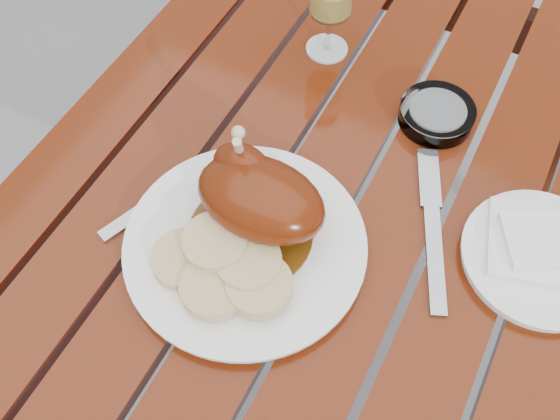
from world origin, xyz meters
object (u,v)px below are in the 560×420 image
object	(u,v)px
table	(307,297)
wine_glass	(330,10)
ashtray	(437,114)
dinner_plate	(245,246)
side_plate	(539,258)

from	to	relation	value
table	wine_glass	xyz separation A→B (m)	(-0.10, 0.25, 0.46)
ashtray	dinner_plate	bearing A→B (deg)	-113.92
side_plate	table	bearing A→B (deg)	-175.23
table	side_plate	bearing A→B (deg)	4.77
dinner_plate	wine_glass	distance (m)	0.40
wine_glass	ashtray	bearing A→B (deg)	-16.64
wine_glass	side_plate	world-z (taller)	wine_glass
dinner_plate	ashtray	bearing A→B (deg)	66.08
table	dinner_plate	size ratio (longest dim) A/B	3.77
side_plate	ashtray	xyz separation A→B (m)	(-0.20, 0.17, 0.01)
table	ashtray	xyz separation A→B (m)	(0.11, 0.19, 0.39)
table	side_plate	distance (m)	0.49
table	dinner_plate	distance (m)	0.41
side_plate	wine_glass	bearing A→B (deg)	150.93
dinner_plate	ashtray	distance (m)	0.36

